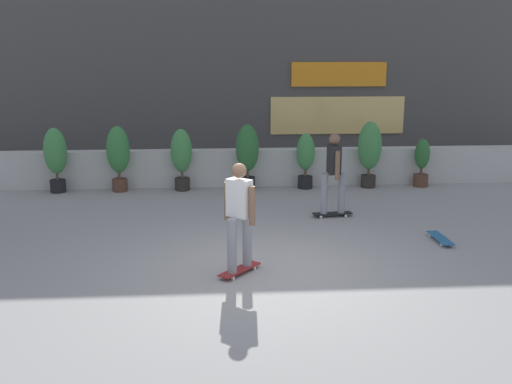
{
  "coord_description": "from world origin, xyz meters",
  "views": [
    {
      "loc": [
        -0.7,
        -8.35,
        3.28
      ],
      "look_at": [
        0.0,
        1.5,
        0.9
      ],
      "focal_mm": 41.35,
      "sensor_mm": 36.0,
      "label": 1
    }
  ],
  "objects_px": {
    "potted_plant_5": "(370,149)",
    "potted_plant_4": "(306,157)",
    "potted_plant_0": "(56,155)",
    "potted_plant_1": "(118,153)",
    "potted_plant_2": "(181,155)",
    "potted_plant_6": "(422,161)",
    "skateboard_near_camera": "(440,238)",
    "skater_far_right": "(239,214)",
    "potted_plant_3": "(247,152)",
    "skater_by_wall_right": "(334,171)"
  },
  "relations": [
    {
      "from": "potted_plant_6",
      "to": "skateboard_near_camera",
      "type": "distance_m",
      "value": 4.45
    },
    {
      "from": "potted_plant_4",
      "to": "skateboard_near_camera",
      "type": "distance_m",
      "value": 4.67
    },
    {
      "from": "potted_plant_3",
      "to": "skateboard_near_camera",
      "type": "distance_m",
      "value": 5.38
    },
    {
      "from": "potted_plant_4",
      "to": "potted_plant_5",
      "type": "xyz_separation_m",
      "value": [
        1.57,
        0.0,
        0.19
      ]
    },
    {
      "from": "potted_plant_2",
      "to": "skateboard_near_camera",
      "type": "bearing_deg",
      "value": -42.02
    },
    {
      "from": "potted_plant_6",
      "to": "skater_far_right",
      "type": "height_order",
      "value": "skater_far_right"
    },
    {
      "from": "potted_plant_5",
      "to": "potted_plant_6",
      "type": "relative_size",
      "value": 1.36
    },
    {
      "from": "skateboard_near_camera",
      "to": "potted_plant_1",
      "type": "bearing_deg",
      "value": 145.55
    },
    {
      "from": "potted_plant_1",
      "to": "skater_by_wall_right",
      "type": "xyz_separation_m",
      "value": [
        4.63,
        -2.55,
        0.03
      ]
    },
    {
      "from": "potted_plant_4",
      "to": "potted_plant_6",
      "type": "relative_size",
      "value": 1.14
    },
    {
      "from": "potted_plant_3",
      "to": "potted_plant_6",
      "type": "xyz_separation_m",
      "value": [
        4.29,
        0.0,
        -0.3
      ]
    },
    {
      "from": "potted_plant_5",
      "to": "skater_far_right",
      "type": "height_order",
      "value": "skater_far_right"
    },
    {
      "from": "potted_plant_2",
      "to": "skateboard_near_camera",
      "type": "distance_m",
      "value": 6.42
    },
    {
      "from": "potted_plant_5",
      "to": "potted_plant_3",
      "type": "bearing_deg",
      "value": 180.0
    },
    {
      "from": "potted_plant_3",
      "to": "skater_by_wall_right",
      "type": "distance_m",
      "value": 3.0
    },
    {
      "from": "potted_plant_5",
      "to": "potted_plant_6",
      "type": "xyz_separation_m",
      "value": [
        1.32,
        0.0,
        -0.33
      ]
    },
    {
      "from": "potted_plant_0",
      "to": "potted_plant_6",
      "type": "relative_size",
      "value": 1.29
    },
    {
      "from": "potted_plant_3",
      "to": "potted_plant_4",
      "type": "distance_m",
      "value": 1.42
    },
    {
      "from": "potted_plant_3",
      "to": "skateboard_near_camera",
      "type": "xyz_separation_m",
      "value": [
        3.16,
        -4.27,
        -0.86
      ]
    },
    {
      "from": "potted_plant_4",
      "to": "skater_far_right",
      "type": "xyz_separation_m",
      "value": [
        -1.84,
        -5.55,
        0.18
      ]
    },
    {
      "from": "potted_plant_2",
      "to": "skater_by_wall_right",
      "type": "distance_m",
      "value": 4.05
    },
    {
      "from": "potted_plant_2",
      "to": "potted_plant_6",
      "type": "height_order",
      "value": "potted_plant_2"
    },
    {
      "from": "potted_plant_6",
      "to": "skateboard_near_camera",
      "type": "xyz_separation_m",
      "value": [
        -1.13,
        -4.27,
        -0.56
      ]
    },
    {
      "from": "potted_plant_5",
      "to": "skater_by_wall_right",
      "type": "xyz_separation_m",
      "value": [
        -1.4,
        -2.55,
        -0.01
      ]
    },
    {
      "from": "skater_by_wall_right",
      "to": "potted_plant_4",
      "type": "bearing_deg",
      "value": 93.74
    },
    {
      "from": "potted_plant_5",
      "to": "potted_plant_0",
      "type": "bearing_deg",
      "value": -180.0
    },
    {
      "from": "potted_plant_5",
      "to": "potted_plant_4",
      "type": "bearing_deg",
      "value": -180.0
    },
    {
      "from": "skater_far_right",
      "to": "potted_plant_6",
      "type": "bearing_deg",
      "value": 49.61
    },
    {
      "from": "potted_plant_2",
      "to": "potted_plant_4",
      "type": "distance_m",
      "value": 2.98
    },
    {
      "from": "potted_plant_4",
      "to": "skateboard_near_camera",
      "type": "height_order",
      "value": "potted_plant_4"
    },
    {
      "from": "potted_plant_2",
      "to": "skater_far_right",
      "type": "bearing_deg",
      "value": -78.41
    },
    {
      "from": "skater_far_right",
      "to": "potted_plant_0",
      "type": "bearing_deg",
      "value": 126.25
    },
    {
      "from": "skater_by_wall_right",
      "to": "potted_plant_2",
      "type": "bearing_deg",
      "value": 140.95
    },
    {
      "from": "potted_plant_5",
      "to": "skater_far_right",
      "type": "xyz_separation_m",
      "value": [
        -3.41,
        -5.55,
        -0.01
      ]
    },
    {
      "from": "potted_plant_4",
      "to": "potted_plant_2",
      "type": "bearing_deg",
      "value": 180.0
    },
    {
      "from": "potted_plant_2",
      "to": "potted_plant_5",
      "type": "xyz_separation_m",
      "value": [
        4.55,
        0.0,
        0.09
      ]
    },
    {
      "from": "potted_plant_3",
      "to": "skateboard_near_camera",
      "type": "height_order",
      "value": "potted_plant_3"
    },
    {
      "from": "potted_plant_4",
      "to": "potted_plant_6",
      "type": "height_order",
      "value": "potted_plant_4"
    },
    {
      "from": "potted_plant_2",
      "to": "skater_by_wall_right",
      "type": "height_order",
      "value": "skater_by_wall_right"
    },
    {
      "from": "potted_plant_3",
      "to": "potted_plant_2",
      "type": "bearing_deg",
      "value": -180.0
    },
    {
      "from": "potted_plant_1",
      "to": "skateboard_near_camera",
      "type": "relative_size",
      "value": 1.94
    },
    {
      "from": "skateboard_near_camera",
      "to": "potted_plant_5",
      "type": "bearing_deg",
      "value": 92.54
    },
    {
      "from": "skater_far_right",
      "to": "skateboard_near_camera",
      "type": "height_order",
      "value": "skater_far_right"
    },
    {
      "from": "potted_plant_5",
      "to": "skateboard_near_camera",
      "type": "bearing_deg",
      "value": -87.46
    },
    {
      "from": "potted_plant_6",
      "to": "skateboard_near_camera",
      "type": "bearing_deg",
      "value": -104.82
    },
    {
      "from": "skater_far_right",
      "to": "skateboard_near_camera",
      "type": "distance_m",
      "value": 3.92
    },
    {
      "from": "potted_plant_3",
      "to": "potted_plant_6",
      "type": "height_order",
      "value": "potted_plant_3"
    },
    {
      "from": "potted_plant_6",
      "to": "skater_by_wall_right",
      "type": "height_order",
      "value": "skater_by_wall_right"
    },
    {
      "from": "potted_plant_2",
      "to": "potted_plant_4",
      "type": "height_order",
      "value": "potted_plant_2"
    },
    {
      "from": "potted_plant_0",
      "to": "potted_plant_1",
      "type": "height_order",
      "value": "potted_plant_1"
    }
  ]
}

